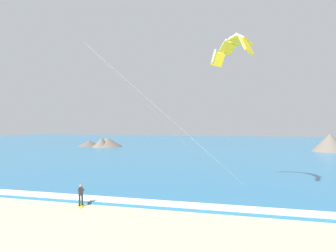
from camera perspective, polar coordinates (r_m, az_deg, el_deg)
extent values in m
cube|color=teal|center=(82.06, 7.26, -3.83)|extent=(200.00, 120.00, 0.20)
cube|color=white|center=(25.29, -10.65, -13.76)|extent=(200.00, 1.61, 0.04)
ellipsoid|color=yellow|center=(24.86, -16.42, -14.49)|extent=(0.99, 1.46, 0.05)
cube|color=black|center=(25.04, -16.14, -14.27)|extent=(0.17, 0.12, 0.04)
cube|color=black|center=(24.66, -16.70, -14.51)|extent=(0.17, 0.12, 0.04)
cylinder|color=#232328|center=(24.77, -16.66, -13.60)|extent=(0.14, 0.14, 0.84)
cylinder|color=#232328|center=(24.75, -16.18, -13.61)|extent=(0.14, 0.14, 0.84)
cube|color=#232328|center=(24.60, -16.43, -11.98)|extent=(0.39, 0.32, 0.60)
sphere|color=#9E704C|center=(24.50, -16.43, -10.98)|extent=(0.22, 0.22, 0.22)
cylinder|color=#232328|center=(24.76, -16.81, -11.78)|extent=(0.29, 0.50, 0.22)
cylinder|color=#232328|center=(24.72, -15.96, -11.80)|extent=(0.29, 0.50, 0.22)
cylinder|color=black|center=(24.95, -16.33, -11.68)|extent=(0.51, 0.26, 0.04)
cube|color=#3F3F42|center=(24.76, -16.39, -12.42)|extent=(0.14, 0.12, 0.10)
cube|color=yellow|center=(25.99, 14.92, 14.64)|extent=(1.20, 1.67, 1.56)
cube|color=white|center=(25.84, 14.08, 15.39)|extent=(0.61, 0.85, 1.21)
cube|color=yellow|center=(27.39, 14.47, 15.82)|extent=(1.51, 1.83, 1.28)
cube|color=white|center=(27.25, 13.66, 16.54)|extent=(0.82, 1.14, 0.80)
cube|color=yellow|center=(28.78, 13.17, 15.73)|extent=(1.68, 1.78, 0.70)
cube|color=white|center=(28.65, 12.39, 16.41)|extent=(0.90, 1.26, 0.20)
cube|color=yellow|center=(29.87, 11.40, 14.55)|extent=(1.69, 1.50, 1.28)
cube|color=white|center=(29.74, 10.65, 15.19)|extent=(0.81, 1.14, 0.80)
cube|color=yellow|center=(30.44, 9.55, 12.57)|extent=(1.53, 1.01, 1.56)
cube|color=white|center=(30.32, 8.80, 13.19)|extent=(0.58, 0.79, 1.21)
cylinder|color=#B2B2B7|center=(23.85, -0.11, 1.83)|extent=(12.36, 4.34, 11.62)
cylinder|color=#B2B2B7|center=(26.36, -1.78, 1.72)|extent=(9.61, 8.79, 11.62)
cone|color=#665B51|center=(73.70, 28.70, -2.89)|extent=(7.81, 7.81, 4.12)
cone|color=#665B51|center=(77.97, -12.66, -3.16)|extent=(4.69, 4.69, 2.69)
cone|color=#56514C|center=(81.63, -14.91, -3.31)|extent=(6.85, 6.85, 1.79)
cone|color=#665B51|center=(79.23, -11.60, -3.12)|extent=(8.63, 8.63, 2.64)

